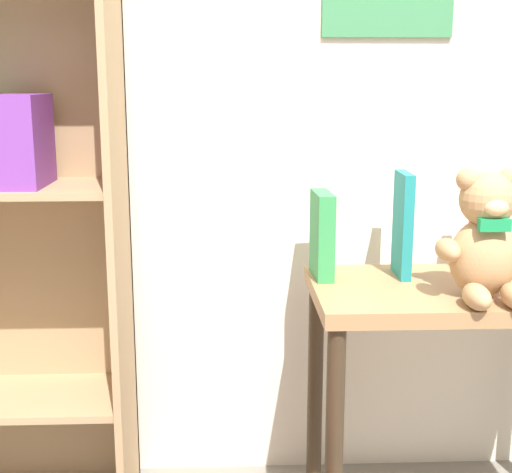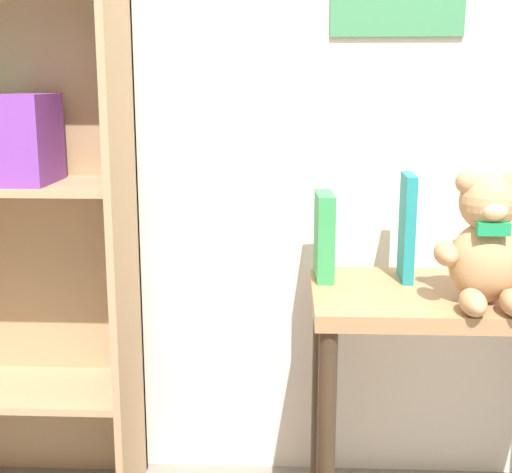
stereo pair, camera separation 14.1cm
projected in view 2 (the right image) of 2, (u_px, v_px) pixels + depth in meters
name	position (u px, v px, depth m)	size (l,w,h in m)	color
wall_back	(358.00, 7.00, 1.77)	(4.80, 0.07, 2.50)	silver
bookshelf_side	(12.00, 146.00, 1.73)	(0.56, 0.28, 1.65)	tan
display_table	(452.00, 334.00, 1.63)	(0.64, 0.39, 0.61)	#9E754C
teddy_bear	(487.00, 245.00, 1.49)	(0.22, 0.20, 0.28)	tan
book_standing_green	(324.00, 236.00, 1.69)	(0.04, 0.14, 0.21)	#33934C
book_standing_teal	(407.00, 227.00, 1.68)	(0.02, 0.12, 0.25)	teal
book_standing_pink	(491.00, 231.00, 1.66)	(0.03, 0.13, 0.24)	#D17093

